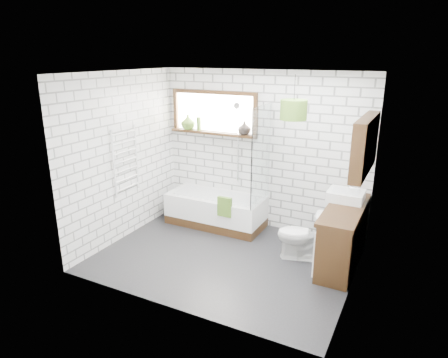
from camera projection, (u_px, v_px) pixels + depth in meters
The scene contains 22 objects.
floor at pixel (225, 258), 5.58m from camera, with size 3.40×2.60×0.01m, color black.
ceiling at pixel (225, 72), 4.82m from camera, with size 3.40×2.60×0.01m, color white.
wall_back at pixel (262, 151), 6.31m from camera, with size 3.40×0.01×2.50m, color white.
wall_front at pixel (168, 204), 4.09m from camera, with size 3.40×0.01×2.50m, color white.
wall_left at pixel (123, 157), 5.94m from camera, with size 0.01×2.60×2.50m, color white.
wall_right at pixel (361, 191), 4.46m from camera, with size 0.01×2.60×2.50m, color white.
window at pixel (213, 113), 6.47m from camera, with size 1.52×0.16×0.68m, color black.
towel_radiator at pixel (126, 161), 5.93m from camera, with size 0.06×0.52×1.00m, color white.
mirror_cabinet at pixel (365, 145), 4.89m from camera, with size 0.16×1.20×0.70m, color black.
shower_riser at pixel (238, 143), 6.41m from camera, with size 0.02×0.02×1.30m, color silver.
bathtub at pixel (216, 210), 6.59m from camera, with size 1.59×0.70×0.51m, color white.
shower_screen at pixel (261, 156), 5.95m from camera, with size 0.02×0.72×1.50m, color white.
towel_green at pixel (225, 207), 6.07m from camera, with size 0.23×0.06×0.31m, color #466D20.
towel_beige at pixel (224, 207), 6.08m from camera, with size 0.19×0.05×0.25m, color tan.
vanity at pixel (343, 236), 5.32m from camera, with size 0.45×1.41×0.80m, color black.
basin at pixel (346, 196), 5.43m from camera, with size 0.47×0.41×0.14m, color white.
tap at pixel (358, 194), 5.35m from camera, with size 0.03×0.03×0.14m, color silver.
toilet at pixel (302, 235), 5.46m from camera, with size 0.67×0.38×0.68m, color white.
vase_olive at pixel (188, 123), 6.71m from camera, with size 0.24×0.24×0.25m, color #4D7223.
vase_dark at pixel (244, 129), 6.27m from camera, with size 0.20×0.20×0.21m, color black.
bottle at pixel (199, 125), 6.62m from camera, with size 0.07×0.07×0.22m, color #4D7223.
pendant at pixel (294, 110), 4.62m from camera, with size 0.31×0.31×0.23m, color #466D20.
Camera 1 is at (2.25, -4.45, 2.72)m, focal length 32.00 mm.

